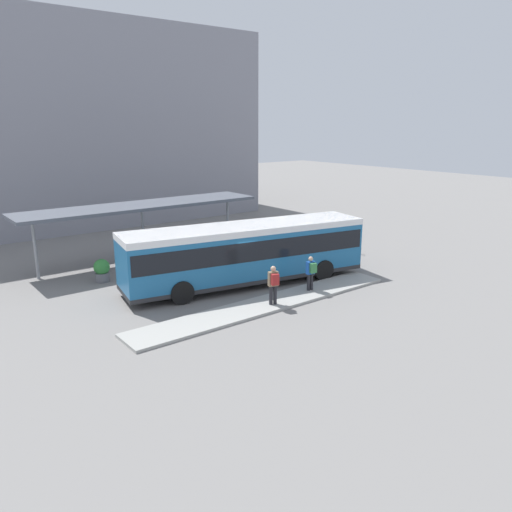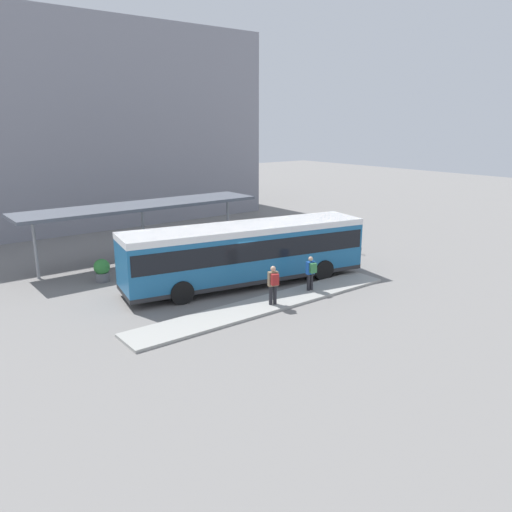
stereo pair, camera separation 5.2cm
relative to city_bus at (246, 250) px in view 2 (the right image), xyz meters
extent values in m
plane|color=slate|center=(-0.01, 0.00, -1.75)|extent=(120.00, 120.00, 0.00)
cube|color=#9E9E99|center=(-1.03, -2.94, -1.69)|extent=(13.25, 1.80, 0.12)
cube|color=#1E6093|center=(-0.01, 0.00, -0.09)|extent=(12.34, 4.73, 2.63)
cube|color=white|center=(-0.01, 0.00, 1.08)|extent=(12.36, 4.76, 0.30)
cube|color=black|center=(-0.01, 0.00, 0.23)|extent=(12.10, 4.72, 0.92)
cube|color=black|center=(5.90, -1.11, 0.23)|extent=(0.51, 2.31, 1.01)
cube|color=#28282B|center=(-0.01, 0.00, -1.30)|extent=(12.35, 4.75, 0.20)
cylinder|color=black|center=(3.90, 0.51, -1.22)|extent=(1.10, 0.47, 1.06)
cylinder|color=black|center=(3.44, -1.89, -1.22)|extent=(1.10, 0.47, 1.06)
cylinder|color=black|center=(-3.46, 1.89, -1.22)|extent=(1.10, 0.47, 1.06)
cylinder|color=black|center=(-3.91, -0.51, -1.22)|extent=(1.10, 0.47, 1.06)
cylinder|color=#232328|center=(1.51, -2.82, -1.24)|extent=(0.15, 0.15, 0.79)
cylinder|color=#232328|center=(1.69, -2.84, -1.24)|extent=(0.15, 0.15, 0.79)
cube|color=#194799|center=(1.60, -2.83, -0.54)|extent=(0.42, 0.25, 0.60)
cube|color=#337542|center=(1.58, -3.03, -0.51)|extent=(0.31, 0.22, 0.45)
sphere|color=tan|center=(1.60, -2.83, -0.11)|extent=(0.22, 0.22, 0.22)
cylinder|color=#232328|center=(-1.08, -3.19, -1.21)|extent=(0.16, 0.16, 0.84)
cylinder|color=#232328|center=(-0.90, -3.25, -1.21)|extent=(0.16, 0.16, 0.84)
cube|color=#7A664C|center=(-0.99, -3.22, -0.48)|extent=(0.47, 0.35, 0.63)
cube|color=maroon|center=(-1.06, -3.43, -0.45)|extent=(0.36, 0.29, 0.48)
sphere|color=tan|center=(-0.99, -3.22, -0.03)|extent=(0.23, 0.23, 0.23)
torus|color=black|center=(9.02, 1.58, -1.40)|extent=(0.14, 0.72, 0.72)
torus|color=black|center=(8.90, 0.62, -1.40)|extent=(0.14, 0.72, 0.72)
cylinder|color=silver|center=(8.96, 1.10, -1.17)|extent=(0.13, 0.76, 0.04)
cylinder|color=silver|center=(8.93, 0.93, -1.22)|extent=(0.04, 0.04, 0.35)
cube|color=black|center=(8.93, 0.93, -1.05)|extent=(0.09, 0.19, 0.04)
cylinder|color=silver|center=(9.00, 1.48, -1.08)|extent=(0.48, 0.09, 0.03)
torus|color=black|center=(9.32, 1.32, -1.42)|extent=(0.16, 0.67, 0.68)
torus|color=black|center=(9.17, 2.22, -1.42)|extent=(0.16, 0.67, 0.68)
cylinder|color=red|center=(9.24, 1.77, -1.20)|extent=(0.15, 0.71, 0.04)
cylinder|color=red|center=(9.22, 1.94, -1.26)|extent=(0.04, 0.04, 0.33)
cube|color=black|center=(9.22, 1.94, -1.09)|extent=(0.10, 0.19, 0.04)
cylinder|color=red|center=(9.30, 1.41, -1.12)|extent=(0.48, 0.11, 0.03)
cube|color=#4C515B|center=(-1.98, 7.25, 1.44)|extent=(13.88, 2.96, 0.18)
cylinder|color=gray|center=(-7.88, 7.25, -0.20)|extent=(0.16, 0.16, 3.10)
cylinder|color=gray|center=(3.92, 7.25, -0.20)|extent=(0.16, 0.16, 3.10)
cylinder|color=gray|center=(-1.98, 7.25, -0.20)|extent=(0.16, 0.16, 3.10)
cylinder|color=slate|center=(-5.45, 4.80, -1.52)|extent=(0.69, 0.69, 0.46)
sphere|color=#337F38|center=(-5.45, 4.80, -1.00)|extent=(0.80, 0.80, 0.80)
cube|color=gray|center=(-1.11, 24.16, 5.75)|extent=(29.59, 15.41, 15.01)
camera|label=1|loc=(-14.07, -18.80, 5.97)|focal=35.00mm
camera|label=2|loc=(-14.03, -18.83, 5.97)|focal=35.00mm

